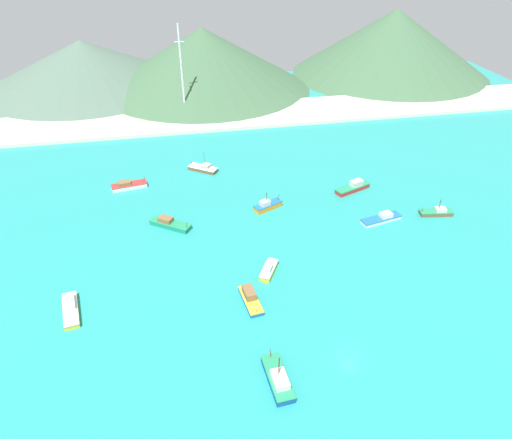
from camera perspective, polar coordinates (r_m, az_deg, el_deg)
name	(u,v)px	position (r m, az deg, el deg)	size (l,w,h in m)	color
ground	(301,252)	(104.53, 5.59, -4.08)	(260.00, 280.00, 0.50)	teal
fishing_boat_0	(204,168)	(137.81, -6.50, 6.31)	(8.89, 7.64, 6.20)	brown
fishing_boat_1	(70,309)	(95.81, -21.95, -10.19)	(4.34, 9.82, 2.11)	gold
fishing_boat_2	(382,218)	(117.95, 15.30, 0.13)	(10.94, 5.09, 1.97)	silver
fishing_boat_3	(278,379)	(78.43, 2.75, -19.06)	(3.79, 9.51, 6.22)	#14478C
fishing_boat_4	(267,206)	(118.37, 1.41, 1.74)	(8.02, 5.47, 4.88)	orange
fishing_boat_5	(269,270)	(97.49, 1.57, -6.26)	(5.33, 7.02, 2.45)	gold
fishing_boat_6	(129,185)	(132.45, -15.47, 4.09)	(9.93, 4.62, 2.72)	silver
fishing_boat_7	(437,212)	(124.72, 21.43, 0.85)	(8.53, 3.73, 4.41)	brown
fishing_boat_8	(250,298)	(91.07, -0.73, -9.68)	(3.72, 8.72, 2.45)	#1E5BA8
fishing_boat_9	(170,224)	(113.52, -10.62, -0.50)	(10.16, 8.38, 2.42)	#198466
fishing_boat_10	(353,187)	(129.35, 11.93, 3.92)	(10.86, 6.40, 2.73)	red
beach_strip	(239,115)	(177.05, -2.07, 12.73)	(247.00, 25.62, 1.20)	beige
hill_west	(84,65)	(219.72, -20.48, 17.49)	(90.36, 90.36, 20.11)	#4C6656
hill_central	(203,59)	(206.01, -6.54, 19.07)	(90.96, 90.96, 25.42)	#3D6042
hill_east	(393,43)	(235.22, 16.55, 20.23)	(90.68, 90.68, 28.88)	#3D6042
radio_tower	(182,72)	(172.89, -9.15, 17.52)	(3.31, 2.65, 33.12)	silver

